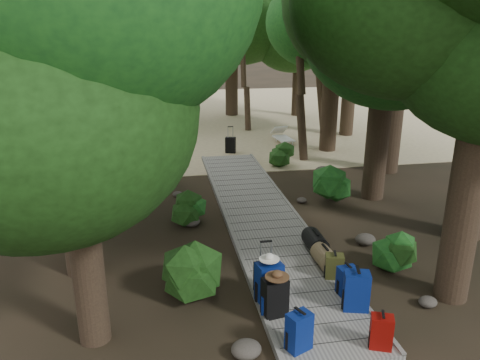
{
  "coord_description": "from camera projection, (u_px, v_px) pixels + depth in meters",
  "views": [
    {
      "loc": [
        -2.64,
        -10.5,
        5.04
      ],
      "look_at": [
        -0.5,
        1.36,
        1.0
      ],
      "focal_mm": 35.0,
      "sensor_mm": 36.0,
      "label": 1
    }
  ],
  "objects": [
    {
      "name": "ground",
      "position": [
        269.0,
        233.0,
        11.84
      ],
      "size": [
        120.0,
        120.0,
        0.0
      ],
      "primitive_type": "plane",
      "color": "#2F2217",
      "rests_on": "ground"
    },
    {
      "name": "sand_beach",
      "position": [
        203.0,
        116.0,
        26.77
      ],
      "size": [
        40.0,
        22.0,
        0.02
      ],
      "primitive_type": "cube",
      "color": "tan",
      "rests_on": "ground"
    },
    {
      "name": "boardwalk",
      "position": [
        260.0,
        216.0,
        12.76
      ],
      "size": [
        2.0,
        12.0,
        0.12
      ],
      "primitive_type": "cube",
      "color": "gray",
      "rests_on": "ground"
    },
    {
      "name": "backpack_left_a",
      "position": [
        299.0,
        330.0,
        7.34
      ],
      "size": [
        0.46,
        0.4,
        0.71
      ],
      "primitive_type": null,
      "rotation": [
        0.0,
        0.0,
        0.43
      ],
      "color": "navy",
      "rests_on": "boardwalk"
    },
    {
      "name": "backpack_left_b",
      "position": [
        275.0,
        295.0,
        8.21
      ],
      "size": [
        0.47,
        0.37,
        0.79
      ],
      "primitive_type": null,
      "rotation": [
        0.0,
        0.0,
        0.17
      ],
      "color": "black",
      "rests_on": "boardwalk"
    },
    {
      "name": "backpack_left_c",
      "position": [
        269.0,
        280.0,
        8.61
      ],
      "size": [
        0.52,
        0.42,
        0.86
      ],
      "primitive_type": null,
      "rotation": [
        0.0,
        0.0,
        0.21
      ],
      "color": "navy",
      "rests_on": "boardwalk"
    },
    {
      "name": "backpack_right_a",
      "position": [
        381.0,
        330.0,
        7.4
      ],
      "size": [
        0.42,
        0.36,
        0.62
      ],
      "primitive_type": null,
      "rotation": [
        0.0,
        0.0,
        -0.39
      ],
      "color": "#7C0805",
      "rests_on": "boardwalk"
    },
    {
      "name": "backpack_right_b",
      "position": [
        356.0,
        289.0,
        8.38
      ],
      "size": [
        0.52,
        0.42,
        0.81
      ],
      "primitive_type": null,
      "rotation": [
        0.0,
        0.0,
        -0.26
      ],
      "color": "navy",
      "rests_on": "boardwalk"
    },
    {
      "name": "backpack_right_c",
      "position": [
        347.0,
        279.0,
        8.9
      ],
      "size": [
        0.38,
        0.29,
        0.61
      ],
      "primitive_type": null,
      "rotation": [
        0.0,
        0.0,
        0.12
      ],
      "color": "navy",
      "rests_on": "boardwalk"
    },
    {
      "name": "backpack_right_d",
      "position": [
        334.0,
        265.0,
        9.47
      ],
      "size": [
        0.42,
        0.35,
        0.56
      ],
      "primitive_type": null,
      "rotation": [
        0.0,
        0.0,
        -0.28
      ],
      "color": "#3F3E17",
      "rests_on": "boardwalk"
    },
    {
      "name": "duffel_right_khaki",
      "position": [
        325.0,
        257.0,
        9.94
      ],
      "size": [
        0.45,
        0.65,
        0.42
      ],
      "primitive_type": null,
      "rotation": [
        0.0,
        0.0,
        0.04
      ],
      "color": "brown",
      "rests_on": "boardwalk"
    },
    {
      "name": "duffel_right_black",
      "position": [
        315.0,
        242.0,
        10.6
      ],
      "size": [
        0.44,
        0.7,
        0.44
      ],
      "primitive_type": null,
      "rotation": [
        0.0,
        0.0,
        -0.0
      ],
      "color": "black",
      "rests_on": "boardwalk"
    },
    {
      "name": "suitcase_on_boardwalk",
      "position": [
        265.0,
        277.0,
        8.94
      ],
      "size": [
        0.45,
        0.3,
        0.63
      ],
      "primitive_type": null,
      "rotation": [
        0.0,
        0.0,
        0.2
      ],
      "color": "black",
      "rests_on": "boardwalk"
    },
    {
      "name": "lone_suitcase_on_sand",
      "position": [
        231.0,
        145.0,
        19.05
      ],
      "size": [
        0.46,
        0.35,
        0.64
      ],
      "primitive_type": null,
      "rotation": [
        0.0,
        0.0,
        -0.33
      ],
      "color": "black",
      "rests_on": "sand_beach"
    },
    {
      "name": "hat_brown",
      "position": [
        277.0,
        274.0,
        8.01
      ],
      "size": [
        0.43,
        0.43,
        0.13
      ],
      "primitive_type": null,
      "color": "#51351E",
      "rests_on": "backpack_left_b"
    },
    {
      "name": "hat_white",
      "position": [
        269.0,
        256.0,
        8.46
      ],
      "size": [
        0.38,
        0.38,
        0.13
      ],
      "primitive_type": null,
      "color": "silver",
      "rests_on": "backpack_left_c"
    },
    {
      "name": "kayak",
      "position": [
        136.0,
        143.0,
        19.97
      ],
      "size": [
        2.1,
        3.47,
        0.35
      ],
      "primitive_type": "ellipsoid",
      "rotation": [
        0.0,
        0.0,
        0.42
      ],
      "color": "#A70E1A",
      "rests_on": "sand_beach"
    },
    {
      "name": "sun_lounger",
      "position": [
        284.0,
        136.0,
        20.65
      ],
      "size": [
        0.83,
        2.0,
        0.63
      ],
      "primitive_type": null,
      "rotation": [
        0.0,
        0.0,
        0.11
      ],
      "color": "silver",
      "rests_on": "sand_beach"
    },
    {
      "name": "tree_right_c",
      "position": [
        387.0,
        36.0,
        12.81
      ],
      "size": [
        5.44,
        5.44,
        9.41
      ],
      "primitive_type": null,
      "color": "black",
      "rests_on": "ground"
    },
    {
      "name": "tree_right_d",
      "position": [
        403.0,
        13.0,
        15.13
      ],
      "size": [
        5.85,
        5.85,
        10.72
      ],
      "primitive_type": null,
      "color": "black",
      "rests_on": "ground"
    },
    {
      "name": "tree_right_e",
      "position": [
        335.0,
        27.0,
        18.03
      ],
      "size": [
        5.46,
        5.46,
        9.82
      ],
      "primitive_type": null,
      "color": "black",
      "rests_on": "ground"
    },
    {
      "name": "tree_right_f",
      "position": [
        353.0,
        36.0,
        20.85
      ],
      "size": [
        5.04,
        5.04,
        9.0
      ],
      "primitive_type": null,
      "color": "black",
      "rests_on": "ground"
    },
    {
      "name": "tree_left_a",
      "position": [
        71.0,
        123.0,
        6.71
      ],
      "size": [
        4.43,
        4.43,
        7.38
      ],
      "primitive_type": null,
      "color": "black",
      "rests_on": "ground"
    },
    {
      "name": "tree_left_b",
      "position": [
        55.0,
        28.0,
        8.46
      ],
      "size": [
        5.52,
        5.52,
        9.94
      ],
      "primitive_type": null,
      "color": "black",
      "rests_on": "ground"
    },
    {
      "name": "tree_left_c",
      "position": [
        96.0,
        66.0,
        13.0
      ],
      "size": [
        4.51,
        4.51,
        7.84
      ],
      "primitive_type": null,
      "color": "black",
      "rests_on": "ground"
    },
    {
      "name": "tree_back_a",
      "position": [
        170.0,
        40.0,
        24.33
      ],
      "size": [
        4.87,
        4.87,
        8.43
      ],
      "primitive_type": null,
      "color": "black",
      "rests_on": "ground"
    },
    {
      "name": "tree_back_b",
      "position": [
        231.0,
        23.0,
        25.51
      ],
      "size": [
        5.69,
        5.69,
        10.16
      ],
      "primitive_type": null,
      "color": "black",
      "rests_on": "ground"
    },
    {
      "name": "tree_back_c",
      "position": [
        300.0,
        34.0,
        25.58
      ],
      "size": [
        5.01,
        5.01,
        9.01
      ],
      "primitive_type": null,
      "color": "black",
      "rests_on": "ground"
    },
    {
      "name": "tree_back_d",
      "position": [
        86.0,
        49.0,
        23.23
      ],
      "size": [
        4.62,
        4.62,
        7.71
      ],
      "primitive_type": null,
      "color": "black",
      "rests_on": "ground"
    },
    {
      "name": "palm_right_a",
      "position": [
        309.0,
        59.0,
        17.26
      ],
      "size": [
        4.44,
        4.44,
        7.57
      ],
      "primitive_type": null,
      "color": "#124213",
      "rests_on": "ground"
    },
    {
      "name": "palm_right_b",
      "position": [
        326.0,
        44.0,
        21.52
      ],
      "size": [
        4.3,
        4.3,
        8.3
      ],
      "primitive_type": null,
      "color": "#124213",
      "rests_on": "ground"
    },
    {
      "name": "palm_right_c",
      "position": [
        252.0,
        65.0,
        22.42
      ],
      "size": [
        3.98,
        3.98,
        6.33
      ],
      "primitive_type": null,
      "color": "#124213",
      "rests_on": "ground"
    },
    {
      "name": "palm_left_a",
      "position": [
        101.0,
        76.0,
        15.81
      ],
      "size": [
        4.23,
        4.23,
        6.73
      ],
      "primitive_type": null,
      "color": "#124213",
      "rests_on": "ground"
    },
    {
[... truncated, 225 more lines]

